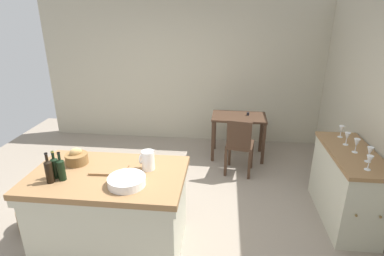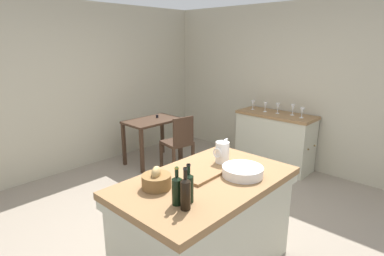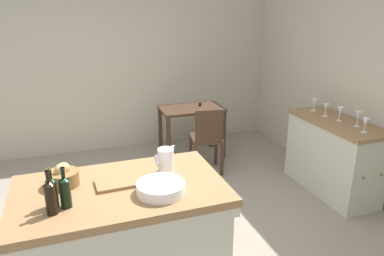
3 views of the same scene
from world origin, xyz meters
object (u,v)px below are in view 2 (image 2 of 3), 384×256
Objects in this scene: cutting_board at (202,176)px; wine_glass_middle at (278,106)px; wooden_chair at (179,142)px; wine_bottle_amber at (177,189)px; wine_glass_left at (293,108)px; wine_glass_far_right at (253,103)px; wine_glass_right at (265,105)px; writing_desk at (152,127)px; wine_bottle_green at (185,193)px; wash_bowl at (243,171)px; pitcher at (222,152)px; wine_glass_far_left at (302,111)px; side_cabinet at (274,140)px; wine_bottle_dark at (189,187)px; bread_basket at (156,180)px; island_table at (205,222)px.

wine_glass_middle is (2.63, 0.72, 0.10)m from cutting_board.
wine_bottle_amber is at bearing -134.78° from wooden_chair.
wine_glass_far_right is at bearing 95.16° from wine_glass_left.
wooden_chair is 1.52m from wine_glass_right.
writing_desk is at bearing 59.09° from cutting_board.
cutting_board is 1.25× the size of wine_bottle_amber.
wine_bottle_amber is at bearing -126.59° from writing_desk.
wash_bowl is at bearing 2.30° from wine_bottle_green.
pitcher reaches higher than wine_glass_far_left.
wash_bowl reaches higher than writing_desk.
wooden_chair is (-0.00, -0.63, -0.12)m from writing_desk.
wine_glass_middle is at bearing -88.33° from wine_glass_far_right.
side_cabinet is 5.12× the size of pitcher.
wine_glass_far_left is (2.98, 0.51, -0.01)m from wine_bottle_dark.
wine_glass_left is at bearing 12.94° from wine_bottle_dark.
pitcher is 0.69× the size of wash_bowl.
wine_bottle_dark is 1.84× the size of wine_glass_right.
island_table is at bearing -23.83° from bread_basket.
wine_glass_left reaches higher than wooden_chair.
side_cabinet is at bearing -89.76° from wine_glass_far_right.
wine_bottle_dark is at bearing -87.74° from bread_basket.
wooden_chair is 1.91m from wine_glass_far_left.
pitcher is 1.60× the size of wine_glass_far_right.
island_table is 4.40× the size of cutting_board.
wooden_chair is at bearing 137.24° from wine_glass_left.
wine_glass_right is at bearing 19.72° from wine_bottle_amber.
side_cabinet is at bearing 104.15° from wine_glass_left.
wine_glass_left reaches higher than wine_glass_right.
cutting_board is 0.45m from wine_bottle_dark.
pitcher reaches higher than wooden_chair.
writing_desk is 1.73m from wine_glass_far_right.
writing_desk is 5.82× the size of wine_glass_far_left.
writing_desk is 3.17× the size of wine_bottle_dark.
wine_bottle_dark is 1.90× the size of wine_glass_far_right.
wooden_chair is at bearing 156.99° from wine_glass_far_right.
cutting_board is at bearing 29.40° from wine_bottle_green.
wine_glass_far_right is at bearing 24.62° from wine_bottle_dark.
wash_bowl is at bearing -158.16° from wine_glass_middle.
pitcher is 1.55× the size of wine_glass_right.
wine_bottle_green is at bearing -133.55° from wooden_chair.
wine_glass_far_right is (-0.00, 0.44, 0.55)m from side_cabinet.
pitcher is 0.80× the size of wine_bottle_green.
writing_desk is at bearing 54.26° from wine_bottle_green.
wine_bottle_green reaches higher than wine_glass_far_right.
cutting_board reaches higher than wooden_chair.
wine_glass_far_left is (3.00, 0.18, 0.05)m from bread_basket.
wine_glass_far_right reaches higher than wooden_chair.
wine_bottle_green is at bearing -169.53° from wine_glass_far_left.
wine_glass_middle is (2.37, 0.95, 0.08)m from wash_bowl.
wine_bottle_dark is at bearing -132.97° from wooden_chair.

